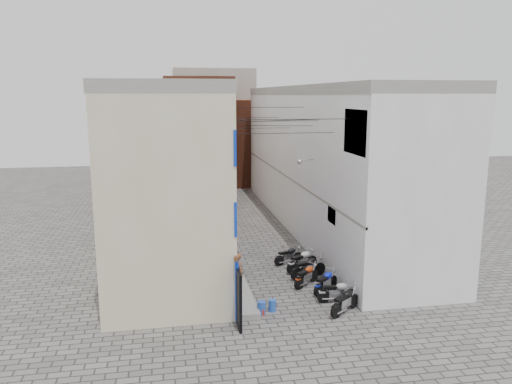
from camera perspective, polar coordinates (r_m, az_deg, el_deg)
ground at (r=20.02m, az=5.20°, el=-13.99°), size 90.00×90.00×0.00m
plinth at (r=31.71m, az=-4.69°, el=-4.23°), size 0.90×26.00×0.25m
building_left at (r=30.66m, az=-10.27°, el=3.44°), size 5.10×27.00×9.00m
building_right at (r=32.28m, az=7.76°, el=3.91°), size 5.94×26.00×9.00m
building_far_brick_left at (r=45.68m, az=-6.61°, el=6.63°), size 6.00×6.00×10.00m
building_far_brick_right at (r=48.33m, az=-0.79°, el=5.75°), size 5.00×6.00×8.00m
building_far_concrete at (r=51.78m, az=-4.84°, el=7.73°), size 8.00×5.00×11.00m
far_shopfront at (r=43.55m, az=-3.63°, el=1.43°), size 2.00×0.30×2.40m
overhead_wires at (r=25.62m, az=0.88°, el=8.06°), size 5.80×13.02×1.32m
motorcycle_a at (r=20.36m, az=10.15°, el=-12.05°), size 1.82×1.58×1.07m
motorcycle_b at (r=21.29m, az=9.28°, el=-11.06°), size 1.76×0.67×1.00m
motorcycle_c at (r=22.23m, az=7.99°, el=-10.00°), size 1.72×1.60×1.04m
motorcycle_d at (r=22.86m, az=5.81°, el=-9.36°), size 1.71×1.56×1.02m
motorcycle_e at (r=23.75m, az=6.00°, el=-8.43°), size 2.05×1.28×1.13m
motorcycle_f at (r=24.60m, az=5.30°, el=-7.70°), size 2.03×1.55×1.15m
motorcycle_g at (r=25.55m, az=3.76°, el=-7.17°), size 1.76×1.09×0.97m
person_a at (r=21.28m, az=-2.00°, el=-9.17°), size 0.55×0.71×1.72m
person_b at (r=21.49m, az=-2.29°, el=-8.96°), size 0.75×0.91×1.72m
water_jug_near at (r=20.04m, az=0.64°, el=-13.10°), size 0.35×0.35×0.52m
water_jug_far at (r=20.32m, az=1.87°, el=-12.83°), size 0.40×0.40×0.47m
red_crate at (r=20.09m, az=0.43°, el=-13.48°), size 0.44×0.37×0.24m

